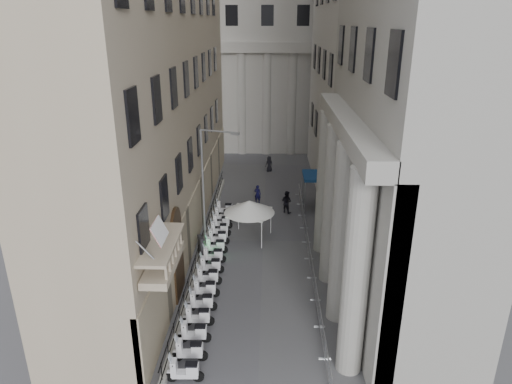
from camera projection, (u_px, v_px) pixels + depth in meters
far_building at (268, 25)px, 55.83m from camera, size 22.00×10.00×30.00m
iron_fence at (204, 247)px, 33.20m from camera, size 0.30×28.00×1.40m
blue_awning at (311, 207)px, 40.44m from camera, size 1.60×3.00×3.00m
flag at (172, 379)px, 21.04m from camera, size 1.00×1.40×8.20m
scooter_0 at (186, 381)px, 20.90m from camera, size 1.42×0.60×1.50m
scooter_1 at (191, 360)px, 22.17m from camera, size 1.42×0.60×1.50m
scooter_2 at (195, 342)px, 23.45m from camera, size 1.42×0.60×1.50m
scooter_3 at (199, 325)px, 24.73m from camera, size 1.42×0.60×1.50m
scooter_4 at (203, 310)px, 26.00m from camera, size 1.42×0.60×1.50m
scooter_5 at (206, 297)px, 27.28m from camera, size 1.42×0.60×1.50m
scooter_6 at (209, 284)px, 28.56m from camera, size 1.42×0.60×1.50m
scooter_7 at (211, 273)px, 29.84m from camera, size 1.42×0.60×1.50m
scooter_8 at (214, 263)px, 31.11m from camera, size 1.42×0.60×1.50m
scooter_9 at (216, 253)px, 32.39m from camera, size 1.42×0.60×1.50m
scooter_10 at (218, 244)px, 33.67m from camera, size 1.42×0.60×1.50m
scooter_11 at (220, 236)px, 34.94m from camera, size 1.42×0.60×1.50m
scooter_12 at (222, 228)px, 36.22m from camera, size 1.42×0.60×1.50m
scooter_13 at (224, 221)px, 37.50m from camera, size 1.42×0.60×1.50m
scooter_14 at (225, 215)px, 38.77m from camera, size 1.42×0.60×1.50m
barrier_0 at (328, 378)px, 21.07m from camera, size 0.60×2.40×1.10m
barrier_1 at (322, 342)px, 23.41m from camera, size 0.60×2.40×1.10m
barrier_2 at (317, 313)px, 25.75m from camera, size 0.60×2.40×1.10m
barrier_3 at (314, 289)px, 28.09m from camera, size 0.60×2.40×1.10m
barrier_4 at (310, 268)px, 30.42m from camera, size 0.60×2.40×1.10m
barrier_5 at (307, 250)px, 32.76m from camera, size 0.60×2.40×1.10m
barrier_6 at (305, 235)px, 35.10m from camera, size 0.60×2.40×1.10m
barrier_7 at (303, 222)px, 37.44m from camera, size 0.60×2.40×1.10m
barrier_8 at (301, 210)px, 39.77m from camera, size 0.60×2.40×1.10m
barrier_9 at (299, 199)px, 42.11m from camera, size 0.60×2.40×1.10m
security_tent at (246, 205)px, 34.09m from camera, size 3.76×3.76×3.06m
street_lamp at (207, 179)px, 31.39m from camera, size 2.74×1.08×8.74m
info_kiosk at (201, 248)px, 31.12m from camera, size 0.56×0.88×1.80m
pedestrian_a at (258, 194)px, 41.03m from camera, size 0.72×0.59×1.69m
pedestrian_b at (286, 202)px, 38.93m from camera, size 1.20×1.14×1.95m
pedestrian_c at (269, 164)px, 49.60m from camera, size 0.99×0.88×1.70m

